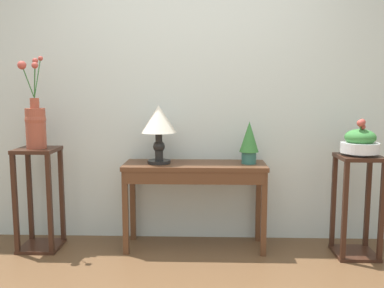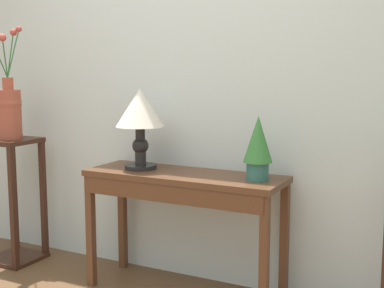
{
  "view_description": "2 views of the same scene",
  "coord_description": "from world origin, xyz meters",
  "px_view_note": "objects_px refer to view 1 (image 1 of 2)",
  "views": [
    {
      "loc": [
        0.15,
        -2.1,
        1.34
      ],
      "look_at": [
        0.04,
        1.31,
        0.89
      ],
      "focal_mm": 38.75,
      "sensor_mm": 36.0,
      "label": 1
    },
    {
      "loc": [
        1.5,
        -1.38,
        1.33
      ],
      "look_at": [
        0.06,
        1.41,
        0.89
      ],
      "focal_mm": 49.79,
      "sensor_mm": 36.0,
      "label": 2
    }
  ],
  "objects_px": {
    "table_lamp": "(159,123)",
    "pedestal_stand_left": "(39,199)",
    "console_table": "(195,176)",
    "pedestal_stand_right": "(357,206)",
    "potted_plant_on_console": "(249,141)",
    "planter_bowl_wide_right": "(360,142)",
    "flower_vase_tall_left": "(35,122)"
  },
  "relations": [
    {
      "from": "table_lamp",
      "to": "pedestal_stand_left",
      "type": "xyz_separation_m",
      "value": [
        -1.0,
        -0.06,
        -0.64
      ]
    },
    {
      "from": "console_table",
      "to": "pedestal_stand_right",
      "type": "bearing_deg",
      "value": -4.7
    },
    {
      "from": "potted_plant_on_console",
      "to": "pedestal_stand_left",
      "type": "distance_m",
      "value": 1.82
    },
    {
      "from": "potted_plant_on_console",
      "to": "pedestal_stand_left",
      "type": "xyz_separation_m",
      "value": [
        -1.75,
        -0.07,
        -0.49
      ]
    },
    {
      "from": "table_lamp",
      "to": "planter_bowl_wide_right",
      "type": "height_order",
      "value": "table_lamp"
    },
    {
      "from": "flower_vase_tall_left",
      "to": "pedestal_stand_right",
      "type": "bearing_deg",
      "value": -1.48
    },
    {
      "from": "console_table",
      "to": "potted_plant_on_console",
      "type": "xyz_separation_m",
      "value": [
        0.45,
        0.03,
        0.3
      ]
    },
    {
      "from": "console_table",
      "to": "pedestal_stand_right",
      "type": "relative_size",
      "value": 1.43
    },
    {
      "from": "pedestal_stand_right",
      "to": "planter_bowl_wide_right",
      "type": "height_order",
      "value": "planter_bowl_wide_right"
    },
    {
      "from": "table_lamp",
      "to": "pedestal_stand_right",
      "type": "distance_m",
      "value": 1.74
    },
    {
      "from": "flower_vase_tall_left",
      "to": "console_table",
      "type": "bearing_deg",
      "value": 1.76
    },
    {
      "from": "table_lamp",
      "to": "pedestal_stand_right",
      "type": "bearing_deg",
      "value": -4.67
    },
    {
      "from": "planter_bowl_wide_right",
      "to": "flower_vase_tall_left",
      "type": "bearing_deg",
      "value": 178.5
    },
    {
      "from": "planter_bowl_wide_right",
      "to": "pedestal_stand_left",
      "type": "bearing_deg",
      "value": 178.47
    },
    {
      "from": "potted_plant_on_console",
      "to": "flower_vase_tall_left",
      "type": "relative_size",
      "value": 0.47
    },
    {
      "from": "pedestal_stand_right",
      "to": "flower_vase_tall_left",
      "type": "bearing_deg",
      "value": 178.52
    },
    {
      "from": "console_table",
      "to": "flower_vase_tall_left",
      "type": "distance_m",
      "value": 1.38
    },
    {
      "from": "flower_vase_tall_left",
      "to": "pedestal_stand_left",
      "type": "bearing_deg",
      "value": 61.14
    },
    {
      "from": "table_lamp",
      "to": "flower_vase_tall_left",
      "type": "bearing_deg",
      "value": -176.37
    },
    {
      "from": "flower_vase_tall_left",
      "to": "planter_bowl_wide_right",
      "type": "xyz_separation_m",
      "value": [
        2.61,
        -0.07,
        -0.15
      ]
    },
    {
      "from": "potted_plant_on_console",
      "to": "flower_vase_tall_left",
      "type": "xyz_separation_m",
      "value": [
        -1.75,
        -0.07,
        0.16
      ]
    },
    {
      "from": "potted_plant_on_console",
      "to": "flower_vase_tall_left",
      "type": "bearing_deg",
      "value": -177.77
    },
    {
      "from": "table_lamp",
      "to": "potted_plant_on_console",
      "type": "bearing_deg",
      "value": 0.34
    },
    {
      "from": "potted_plant_on_console",
      "to": "planter_bowl_wide_right",
      "type": "xyz_separation_m",
      "value": [
        0.85,
        -0.14,
        0.01
      ]
    },
    {
      "from": "table_lamp",
      "to": "pedestal_stand_left",
      "type": "relative_size",
      "value": 0.56
    },
    {
      "from": "pedestal_stand_left",
      "to": "flower_vase_tall_left",
      "type": "height_order",
      "value": "flower_vase_tall_left"
    },
    {
      "from": "table_lamp",
      "to": "pedestal_stand_left",
      "type": "bearing_deg",
      "value": -176.44
    },
    {
      "from": "table_lamp",
      "to": "planter_bowl_wide_right",
      "type": "distance_m",
      "value": 1.61
    },
    {
      "from": "console_table",
      "to": "pedestal_stand_left",
      "type": "height_order",
      "value": "pedestal_stand_left"
    },
    {
      "from": "pedestal_stand_left",
      "to": "planter_bowl_wide_right",
      "type": "bearing_deg",
      "value": -1.53
    },
    {
      "from": "table_lamp",
      "to": "flower_vase_tall_left",
      "type": "relative_size",
      "value": 0.64
    },
    {
      "from": "potted_plant_on_console",
      "to": "pedestal_stand_right",
      "type": "xyz_separation_m",
      "value": [
        0.86,
        -0.14,
        -0.51
      ]
    }
  ]
}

